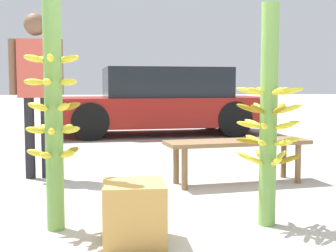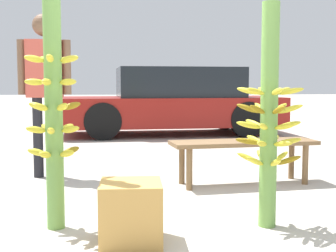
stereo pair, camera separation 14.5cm
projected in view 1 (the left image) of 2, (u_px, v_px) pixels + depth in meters
The scene contains 7 objects.
ground_plane at pixel (166, 236), 3.10m from camera, with size 80.00×80.00×0.00m, color #B2AA9E.
banana_stalk_left at pixel (53, 106), 3.17m from camera, with size 0.38×0.38×1.71m.
banana_stalk_center at pixel (269, 118), 3.28m from camera, with size 0.47×0.47×1.57m.
vendor_person at pixel (36, 78), 4.92m from camera, with size 0.56×0.23×1.74m.
market_bench at pixel (237, 146), 4.71m from camera, with size 1.51×0.61×0.44m.
parked_car at pixel (159, 102), 9.33m from camera, with size 4.48×2.11×1.32m.
produce_crate at pixel (134, 213), 2.96m from camera, with size 0.39×0.39×0.39m.
Camera 1 is at (-0.34, -3.00, 1.01)m, focal length 50.00 mm.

